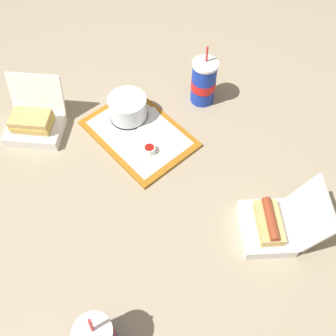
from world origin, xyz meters
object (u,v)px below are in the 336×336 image
(ketchup_cup, at_px, (150,149))
(clamshell_hotdog_corner, at_px, (272,225))
(plastic_fork, at_px, (127,152))
(cake_container, at_px, (128,108))
(soda_cup_corner, at_px, (204,82))
(food_tray, at_px, (139,134))
(clamshell_sandwich_back, at_px, (34,123))

(ketchup_cup, distance_m, clamshell_hotdog_corner, 0.46)
(plastic_fork, height_order, clamshell_hotdog_corner, clamshell_hotdog_corner)
(cake_container, bearing_deg, ketchup_cup, 176.70)
(cake_container, bearing_deg, soda_cup_corner, -100.11)
(cake_container, xyz_separation_m, plastic_fork, (-0.14, 0.08, -0.04))
(food_tray, relative_size, cake_container, 3.02)
(food_tray, bearing_deg, soda_cup_corner, -82.62)
(ketchup_cup, relative_size, plastic_fork, 0.36)
(cake_container, height_order, clamshell_hotdog_corner, clamshell_hotdog_corner)
(ketchup_cup, xyz_separation_m, plastic_fork, (0.03, 0.07, -0.01))
(plastic_fork, bearing_deg, ketchup_cup, -133.25)
(food_tray, bearing_deg, ketchup_cup, 176.25)
(cake_container, bearing_deg, clamshell_sandwich_back, 71.15)
(food_tray, bearing_deg, clamshell_hotdog_corner, -161.89)
(food_tray, relative_size, clamshell_sandwich_back, 1.61)
(plastic_fork, relative_size, soda_cup_corner, 0.47)
(clamshell_hotdog_corner, bearing_deg, soda_cup_corner, -11.85)
(ketchup_cup, xyz_separation_m, clamshell_hotdog_corner, (-0.42, -0.17, 0.01))
(cake_container, distance_m, plastic_fork, 0.17)
(clamshell_hotdog_corner, bearing_deg, plastic_fork, 28.02)
(cake_container, xyz_separation_m, ketchup_cup, (-0.18, 0.01, -0.03))
(cake_container, distance_m, clamshell_sandwich_back, 0.33)
(plastic_fork, distance_m, clamshell_sandwich_back, 0.34)
(cake_container, bearing_deg, clamshell_hotdog_corner, -164.74)
(cake_container, bearing_deg, food_tray, 177.17)
(plastic_fork, xyz_separation_m, soda_cup_corner, (0.09, -0.36, 0.07))
(plastic_fork, distance_m, soda_cup_corner, 0.38)
(food_tray, relative_size, clamshell_hotdog_corner, 1.57)
(food_tray, height_order, plastic_fork, plastic_fork)
(plastic_fork, height_order, clamshell_sandwich_back, clamshell_sandwich_back)
(plastic_fork, xyz_separation_m, clamshell_sandwich_back, (0.25, 0.23, 0.03))
(clamshell_sandwich_back, bearing_deg, food_tray, -122.32)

